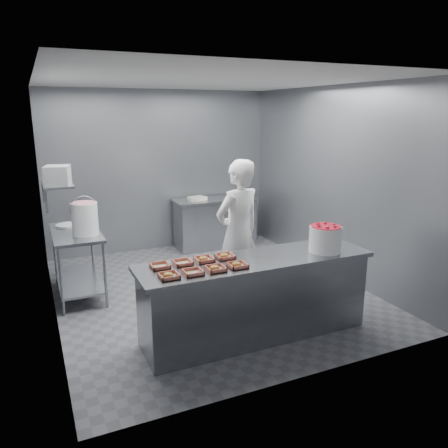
{
  "coord_description": "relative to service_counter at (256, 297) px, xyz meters",
  "views": [
    {
      "loc": [
        -2.13,
        -5.25,
        2.43
      ],
      "look_at": [
        0.14,
        -0.2,
        1.0
      ],
      "focal_mm": 35.0,
      "sensor_mm": 36.0,
      "label": 1
    }
  ],
  "objects": [
    {
      "name": "floor",
      "position": [
        0.0,
        1.35,
        -0.45
      ],
      "size": [
        4.5,
        4.5,
        0.0
      ],
      "primitive_type": "plane",
      "color": "#4C4C51",
      "rests_on": "ground"
    },
    {
      "name": "ceiling",
      "position": [
        0.0,
        1.35,
        2.35
      ],
      "size": [
        4.5,
        4.5,
        0.0
      ],
      "primitive_type": "plane",
      "rotation": [
        3.14,
        0.0,
        0.0
      ],
      "color": "white",
      "rests_on": "wall_back"
    },
    {
      "name": "wall_back",
      "position": [
        0.0,
        3.6,
        0.95
      ],
      "size": [
        4.0,
        0.04,
        2.8
      ],
      "primitive_type": "cube",
      "color": "slate",
      "rests_on": "ground"
    },
    {
      "name": "wall_left",
      "position": [
        -2.0,
        1.35,
        0.95
      ],
      "size": [
        0.04,
        4.5,
        2.8
      ],
      "primitive_type": "cube",
      "color": "slate",
      "rests_on": "ground"
    },
    {
      "name": "wall_right",
      "position": [
        2.0,
        1.35,
        0.95
      ],
      "size": [
        0.04,
        4.5,
        2.8
      ],
      "primitive_type": "cube",
      "color": "slate",
      "rests_on": "ground"
    },
    {
      "name": "service_counter",
      "position": [
        0.0,
        0.0,
        0.0
      ],
      "size": [
        2.6,
        0.7,
        0.9
      ],
      "color": "slate",
      "rests_on": "ground"
    },
    {
      "name": "prep_table",
      "position": [
        -1.65,
        1.95,
        0.14
      ],
      "size": [
        0.6,
        1.2,
        0.9
      ],
      "color": "slate",
      "rests_on": "ground"
    },
    {
      "name": "back_counter",
      "position": [
        0.9,
        3.25,
        -0.0
      ],
      "size": [
        1.5,
        0.6,
        0.9
      ],
      "color": "slate",
      "rests_on": "ground"
    },
    {
      "name": "wall_shelf",
      "position": [
        -1.82,
        1.95,
        1.1
      ],
      "size": [
        0.35,
        0.9,
        0.03
      ],
      "primitive_type": "cube",
      "color": "slate",
      "rests_on": "wall_left"
    },
    {
      "name": "tray_0",
      "position": [
        -1.02,
        -0.15,
        0.47
      ],
      "size": [
        0.19,
        0.18,
        0.06
      ],
      "color": "tan",
      "rests_on": "service_counter"
    },
    {
      "name": "tray_1",
      "position": [
        -0.78,
        -0.15,
        0.47
      ],
      "size": [
        0.19,
        0.18,
        0.04
      ],
      "color": "tan",
      "rests_on": "service_counter"
    },
    {
      "name": "tray_2",
      "position": [
        -0.54,
        -0.15,
        0.47
      ],
      "size": [
        0.19,
        0.18,
        0.06
      ],
      "color": "tan",
      "rests_on": "service_counter"
    },
    {
      "name": "tray_3",
      "position": [
        -0.3,
        -0.15,
        0.47
      ],
      "size": [
        0.19,
        0.18,
        0.06
      ],
      "color": "tan",
      "rests_on": "service_counter"
    },
    {
      "name": "tray_4",
      "position": [
        -1.02,
        0.15,
        0.47
      ],
      "size": [
        0.19,
        0.18,
        0.04
      ],
      "color": "tan",
      "rests_on": "service_counter"
    },
    {
      "name": "tray_5",
      "position": [
        -0.78,
        0.15,
        0.47
      ],
      "size": [
        0.19,
        0.18,
        0.04
      ],
      "color": "tan",
      "rests_on": "service_counter"
    },
    {
      "name": "tray_6",
      "position": [
        -0.54,
        0.15,
        0.47
      ],
      "size": [
        0.19,
        0.18,
        0.06
      ],
      "color": "tan",
      "rests_on": "service_counter"
    },
    {
      "name": "tray_7",
      "position": [
        -0.3,
        0.15,
        0.47
      ],
      "size": [
        0.19,
        0.18,
        0.06
      ],
      "color": "tan",
      "rests_on": "service_counter"
    },
    {
      "name": "worker",
      "position": [
        0.21,
        0.88,
        0.48
      ],
      "size": [
        0.78,
        0.62,
        1.87
      ],
      "primitive_type": "imported",
      "rotation": [
        0.0,
        0.0,
        3.43
      ],
      "color": "white",
      "rests_on": "ground"
    },
    {
      "name": "strawberry_tub",
      "position": [
        0.82,
        -0.09,
        0.61
      ],
      "size": [
        0.36,
        0.36,
        0.3
      ],
      "color": "white",
      "rests_on": "service_counter"
    },
    {
      "name": "glaze_bucket",
      "position": [
        -1.54,
        1.73,
        0.66
      ],
      "size": [
        0.34,
        0.33,
        0.5
      ],
      "color": "white",
      "rests_on": "prep_table"
    },
    {
      "name": "bucket_lid",
      "position": [
        -1.72,
        2.28,
        0.46
      ],
      "size": [
        0.33,
        0.33,
        0.02
      ],
      "primitive_type": "cylinder",
      "rotation": [
        0.0,
        0.0,
        0.05
      ],
      "color": "white",
      "rests_on": "prep_table"
    },
    {
      "name": "rag",
      "position": [
        -1.51,
        2.39,
        0.46
      ],
      "size": [
        0.14,
        0.12,
        0.02
      ],
      "primitive_type": "cube",
      "rotation": [
        0.0,
        0.0,
        -0.12
      ],
      "color": "#CCB28C",
      "rests_on": "prep_table"
    },
    {
      "name": "appliance",
      "position": [
        -1.82,
        1.68,
        1.23
      ],
      "size": [
        0.34,
        0.37,
        0.23
      ],
      "primitive_type": "cube",
      "rotation": [
        0.0,
        0.0,
        -0.24
      ],
      "color": "gray",
      "rests_on": "wall_shelf"
    },
    {
      "name": "paper_stack",
      "position": [
        0.55,
        3.25,
        0.48
      ],
      "size": [
        0.33,
        0.26,
        0.06
      ],
      "primitive_type": "cube",
      "rotation": [
        0.0,
        0.0,
        0.14
      ],
      "color": "silver",
      "rests_on": "back_counter"
    }
  ]
}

